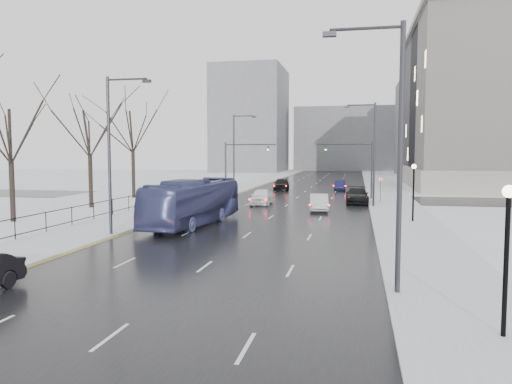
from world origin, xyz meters
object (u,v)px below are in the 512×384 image
Objects in this scene: streetlight_r_near at (394,144)px; mast_signal_left at (234,163)px; sedan_right_far at (357,195)px; sedan_center_far at (281,184)px; tree_park_e at (134,199)px; lamppost_r_mid at (414,184)px; streetlight_l_near at (112,148)px; bus at (193,202)px; streetlight_l_far at (236,150)px; no_uturn_sign at (381,182)px; sedan_right_distant at (340,185)px; lamppost_r_near at (507,239)px; tree_park_d at (91,209)px; sedan_center_near at (262,196)px; tree_park_c at (14,223)px; mast_signal_right at (362,163)px; sedan_right_near at (319,202)px; streetlight_r_mid at (372,149)px.

streetlight_r_near is 1.54× the size of mast_signal_left.
sedan_center_far is at bearing 121.56° from sedan_right_far.
tree_park_e reaches higher than lamppost_r_mid.
bus is (3.37, 5.58, -3.92)m from streetlight_l_near.
streetlight_l_far is 4.36m from mast_signal_left.
streetlight_r_near reaches higher than sedan_right_far.
no_uturn_sign is 0.48× the size of sedan_right_far.
sedan_right_distant is (9.30, 35.34, -0.97)m from bus.
lamppost_r_near is 1.59× the size of no_uturn_sign.
tree_park_d is at bearing -123.52° from sedan_center_far.
bus is 2.46× the size of sedan_center_near.
tree_park_e is at bearing 112.69° from streetlight_l_near.
no_uturn_sign is at bearing 54.11° from streetlight_l_near.
tree_park_c is at bearing -168.50° from lamppost_r_mid.
tree_park_e is at bearing -159.81° from mast_signal_left.
sedan_right_far is at bearing 96.29° from lamppost_r_near.
streetlight_r_near is at bearing -67.82° from mast_signal_left.
sedan_center_near is at bearing 142.77° from lamppost_r_mid.
streetlight_l_far is at bearing 102.81° from bus.
mast_signal_right is 5.40m from sedan_right_far.
tree_park_d reaches higher than lamppost_r_near.
tree_park_e is 2.08× the size of mast_signal_right.
streetlight_r_near is 5.58m from lamppost_r_near.
tree_park_c is at bearing 158.84° from streetlight_l_near.
sedan_right_near is (22.00, 12.12, 0.80)m from tree_park_c.
streetlight_r_near is 1.00× the size of streetlight_l_near.
streetlight_r_mid is 1.54× the size of mast_signal_right.
streetlight_r_near is 26.97m from sedan_right_near.
sedan_right_distant is at bearing 58.07° from tree_park_c.
tree_park_c is 30.25m from lamppost_r_mid.
tree_park_e is 25.06m from sedan_right_far.
streetlight_l_far is (-16.33, 42.00, 0.00)m from streetlight_r_near.
streetlight_l_far is at bearing 131.06° from lamppost_r_mid.
tree_park_e reaches higher than sedan_center_far.
bus is at bearing -164.36° from lamppost_r_mid.
sedan_center_far is (14.70, 15.58, 0.89)m from tree_park_e.
lamppost_r_near is 36.95m from sedan_center_near.
streetlight_r_mid is 2.37× the size of sedan_right_distant.
tree_park_c is 2.50× the size of sedan_right_near.
tree_park_d is 1.25× the size of streetlight_l_far.
streetlight_l_far reaches higher than tree_park_e.
sedan_right_near is (11.67, 16.12, -4.82)m from streetlight_l_near.
tree_park_c is 1.15× the size of streetlight_l_far.
streetlight_r_near is (26.67, -14.00, 5.62)m from tree_park_c.
lamppost_r_mid is 0.86× the size of sedan_center_far.
mast_signal_right reaches higher than lamppost_r_near.
streetlight_r_mid reaches higher than lamppost_r_mid.
streetlight_l_far is 29.30m from lamppost_r_mid.
no_uturn_sign reaches higher than sedan_right_far.
tree_park_c is at bearing -94.00° from tree_park_d.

